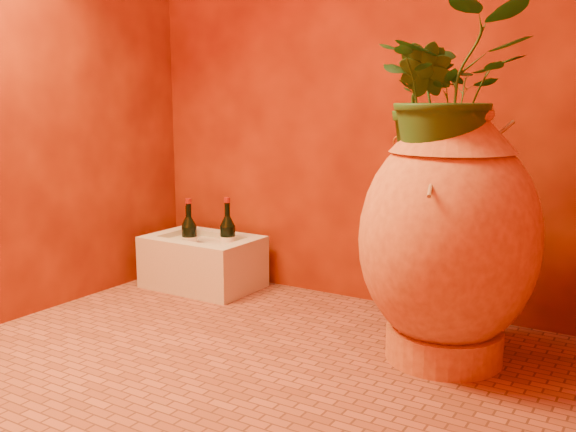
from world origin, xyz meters
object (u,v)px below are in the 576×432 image
Objects in this scene: stone_basin at (203,263)px; wine_bottle_c at (188,236)px; wine_bottle_a at (189,239)px; wine_bottle_b at (228,239)px; wall_tap at (398,150)px; amphora at (448,238)px.

wine_bottle_c is at bearing 161.01° from stone_basin.
wine_bottle_b is at bearing 30.50° from wine_bottle_a.
stone_basin is at bearing -170.10° from wall_tap.
amphora is 2.83× the size of wine_bottle_b.
stone_basin is at bearing 169.03° from amphora.
wine_bottle_b is (-1.25, 0.30, -0.21)m from amphora.
amphora is at bearing -48.97° from wall_tap.
wine_bottle_b is 2.27× the size of wall_tap.
wine_bottle_a is at bearing -113.56° from stone_basin.
wine_bottle_c is at bearing 168.30° from amphora.
wine_bottle_b is 0.28m from wine_bottle_c.
wine_bottle_c reaches higher than stone_basin.
wine_bottle_b is at bearing -170.61° from wall_tap.
amphora is 1.30m from wine_bottle_b.
wine_bottle_b is (0.17, 0.10, 0.00)m from wine_bottle_a.
amphora is 2.87× the size of wine_bottle_a.
wine_bottle_a is at bearing -149.50° from wine_bottle_b.
amphora is 3.24× the size of wine_bottle_c.
wine_bottle_c is 1.25m from wall_tap.
wine_bottle_c is at bearing -173.52° from wall_tap.
wine_bottle_b is 1.15× the size of wine_bottle_c.
wine_bottle_a is 0.20m from wine_bottle_b.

